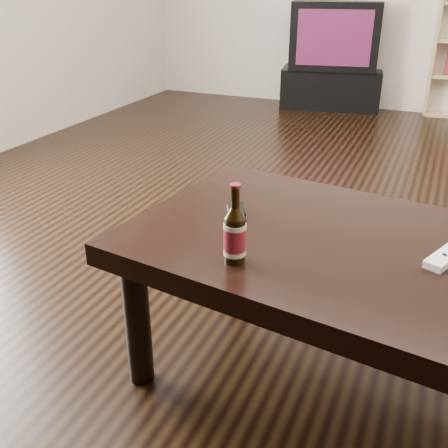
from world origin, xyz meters
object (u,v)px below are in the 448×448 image
at_px(coffee_table, 363,268).
at_px(beer_bottle, 235,235).
at_px(phone, 237,210).
at_px(remote, 447,256).
at_px(tv, 335,35).
at_px(tv_stand, 330,88).

distance_m(coffee_table, beer_bottle, 0.40).
bearing_deg(phone, remote, -32.22).
distance_m(tv, coffee_table, 3.94).
relative_size(tv, remote, 4.80).
bearing_deg(tv, phone, -92.51).
height_order(tv, coffee_table, tv).
xyz_separation_m(phone, remote, (0.62, -0.06, 0.00)).
bearing_deg(tv_stand, phone, -92.51).
height_order(coffee_table, phone, phone).
bearing_deg(remote, tv, 129.45).
bearing_deg(tv_stand, tv, -90.00).
relative_size(beer_bottle, phone, 1.83).
relative_size(tv, phone, 7.45).
bearing_deg(tv, beer_bottle, -91.55).
height_order(tv_stand, beer_bottle, beer_bottle).
xyz_separation_m(tv_stand, beer_bottle, (0.64, -4.04, 0.39)).
bearing_deg(phone, tv_stand, 70.93).
bearing_deg(remote, phone, -162.43).
relative_size(tv, coffee_table, 0.60).
bearing_deg(remote, beer_bottle, -133.01).
bearing_deg(phone, coffee_table, -36.63).
distance_m(tv_stand, coffee_table, 3.94).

